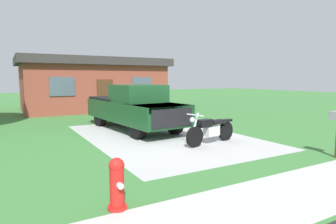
{
  "coord_description": "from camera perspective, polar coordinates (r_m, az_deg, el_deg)",
  "views": [
    {
      "loc": [
        -5.15,
        -9.37,
        2.15
      ],
      "look_at": [
        0.19,
        -0.0,
        0.9
      ],
      "focal_mm": 30.86,
      "sensor_mm": 36.0,
      "label": 1
    }
  ],
  "objects": [
    {
      "name": "ground_plane",
      "position": [
        10.9,
        -0.88,
        -4.76
      ],
      "size": [
        80.0,
        80.0,
        0.0
      ],
      "primitive_type": "plane",
      "color": "#3C7838"
    },
    {
      "name": "pickup_truck",
      "position": [
        12.3,
        -6.89,
        0.98
      ],
      "size": [
        2.5,
        5.78,
        1.9
      ],
      "color": "black",
      "rests_on": "ground"
    },
    {
      "name": "fire_hydrant",
      "position": [
        4.96,
        -10.07,
        -13.85
      ],
      "size": [
        0.32,
        0.4,
        0.87
      ],
      "color": "red",
      "rests_on": "ground"
    },
    {
      "name": "neighbor_house",
      "position": [
        20.74,
        -14.46,
        5.42
      ],
      "size": [
        9.6,
        5.6,
        3.5
      ],
      "color": "brown",
      "rests_on": "ground"
    },
    {
      "name": "motorcycle",
      "position": [
        9.67,
        8.45,
        -3.46
      ],
      "size": [
        2.19,
        0.79,
        1.09
      ],
      "color": "black",
      "rests_on": "ground"
    },
    {
      "name": "sidewalk_strip",
      "position": [
        6.51,
        26.26,
        -13.34
      ],
      "size": [
        36.0,
        1.8,
        0.01
      ],
      "primitive_type": "cube",
      "color": "#BCBCB6",
      "rests_on": "ground"
    },
    {
      "name": "driveway_pad",
      "position": [
        10.9,
        -0.88,
        -4.75
      ],
      "size": [
        5.4,
        8.09,
        0.01
      ],
      "primitive_type": "cube",
      "color": "#B3B3B3",
      "rests_on": "ground"
    }
  ]
}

